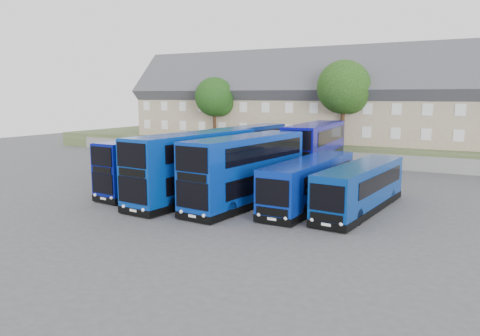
{
  "coord_description": "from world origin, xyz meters",
  "views": [
    {
      "loc": [
        16.53,
        -24.48,
        7.37
      ],
      "look_at": [
        0.55,
        4.86,
        2.2
      ],
      "focal_mm": 35.0,
      "sensor_mm": 36.0,
      "label": 1
    }
  ],
  "objects_px": {
    "dd_front_left": "(156,166)",
    "tree_mid": "(345,89)",
    "coach_east_a": "(309,183)",
    "tree_west": "(216,98)",
    "dd_front_mid": "(194,167)"
  },
  "relations": [
    {
      "from": "dd_front_left",
      "to": "tree_mid",
      "type": "xyz_separation_m",
      "value": [
        8.35,
        21.93,
        6.05
      ]
    },
    {
      "from": "tree_mid",
      "to": "coach_east_a",
      "type": "bearing_deg",
      "value": -79.83
    },
    {
      "from": "coach_east_a",
      "to": "tree_west",
      "type": "height_order",
      "value": "tree_west"
    },
    {
      "from": "coach_east_a",
      "to": "tree_west",
      "type": "distance_m",
      "value": 28.76
    },
    {
      "from": "dd_front_mid",
      "to": "coach_east_a",
      "type": "bearing_deg",
      "value": 19.54
    },
    {
      "from": "dd_front_mid",
      "to": "tree_west",
      "type": "xyz_separation_m",
      "value": [
        -11.76,
        22.26,
        4.72
      ]
    },
    {
      "from": "tree_west",
      "to": "dd_front_left",
      "type": "bearing_deg",
      "value": -70.35
    },
    {
      "from": "dd_front_left",
      "to": "dd_front_mid",
      "type": "height_order",
      "value": "dd_front_mid"
    },
    {
      "from": "dd_front_left",
      "to": "tree_west",
      "type": "relative_size",
      "value": 1.38
    },
    {
      "from": "dd_front_mid",
      "to": "tree_mid",
      "type": "relative_size",
      "value": 1.32
    },
    {
      "from": "dd_front_mid",
      "to": "coach_east_a",
      "type": "relative_size",
      "value": 1.05
    },
    {
      "from": "dd_front_left",
      "to": "dd_front_mid",
      "type": "xyz_separation_m",
      "value": [
        4.1,
        -0.82,
        0.32
      ]
    },
    {
      "from": "dd_front_mid",
      "to": "tree_mid",
      "type": "distance_m",
      "value": 23.85
    },
    {
      "from": "dd_front_mid",
      "to": "tree_west",
      "type": "bearing_deg",
      "value": 122.92
    },
    {
      "from": "dd_front_left",
      "to": "coach_east_a",
      "type": "xyz_separation_m",
      "value": [
        12.06,
        1.23,
        -0.48
      ]
    }
  ]
}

